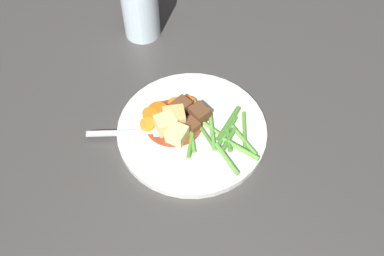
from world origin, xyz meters
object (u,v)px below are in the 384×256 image
object	(u,v)px
dinner_plate	(192,130)
carrot_slice_3	(150,114)
potato_chunk_0	(174,118)
fork	(141,132)
meat_chunk_1	(191,127)
meat_chunk_2	(200,114)
water_glass	(141,10)
carrot_slice_1	(148,125)
meat_chunk_0	(181,108)
carrot_slice_2	(158,110)
carrot_slice_4	(176,105)
potato_chunk_2	(177,135)
carrot_slice_0	(187,105)
potato_chunk_1	(166,124)

from	to	relation	value
dinner_plate	carrot_slice_3	bearing A→B (deg)	10.20
potato_chunk_0	fork	world-z (taller)	potato_chunk_0
meat_chunk_1	potato_chunk_0	bearing A→B (deg)	0.51
meat_chunk_2	water_glass	distance (m)	0.27
carrot_slice_1	water_glass	size ratio (longest dim) A/B	0.23
carrot_slice_1	fork	xyz separation A→B (m)	(0.00, 0.02, -0.00)
meat_chunk_0	carrot_slice_1	bearing A→B (deg)	58.26
carrot_slice_2	water_glass	size ratio (longest dim) A/B	0.31
carrot_slice_2	carrot_slice_4	xyz separation A→B (m)	(-0.02, -0.03, 0.00)
potato_chunk_2	fork	xyz separation A→B (m)	(0.06, 0.02, -0.01)
carrot_slice_4	meat_chunk_0	distance (m)	0.02
carrot_slice_2	potato_chunk_2	xyz separation A→B (m)	(-0.06, 0.03, 0.01)
potato_chunk_2	carrot_slice_4	bearing A→B (deg)	-57.09
carrot_slice_4	fork	world-z (taller)	carrot_slice_4
meat_chunk_0	meat_chunk_2	size ratio (longest dim) A/B	1.04
carrot_slice_0	meat_chunk_2	world-z (taller)	meat_chunk_2
carrot_slice_1	potato_chunk_2	bearing A→B (deg)	-177.29
meat_chunk_1	carrot_slice_0	bearing A→B (deg)	-52.18
carrot_slice_0	carrot_slice_2	bearing A→B (deg)	41.59
meat_chunk_1	carrot_slice_3	bearing A→B (deg)	6.65
carrot_slice_4	meat_chunk_1	bearing A→B (deg)	147.26
potato_chunk_1	water_glass	distance (m)	0.27
meat_chunk_0	fork	world-z (taller)	meat_chunk_0
potato_chunk_1	potato_chunk_2	world-z (taller)	potato_chunk_1
carrot_slice_1	meat_chunk_1	xyz separation A→B (m)	(-0.07, -0.03, 0.00)
carrot_slice_1	meat_chunk_0	size ratio (longest dim) A/B	0.80
carrot_slice_4	dinner_plate	bearing A→B (deg)	150.94
meat_chunk_2	meat_chunk_1	bearing A→B (deg)	90.04
carrot_slice_0	potato_chunk_1	distance (m)	0.06
carrot_slice_3	potato_chunk_1	bearing A→B (deg)	165.45
carrot_slice_1	carrot_slice_3	bearing A→B (deg)	-65.73
meat_chunk_2	carrot_slice_1	bearing A→B (deg)	41.56
carrot_slice_2	carrot_slice_4	size ratio (longest dim) A/B	1.36
carrot_slice_1	potato_chunk_0	bearing A→B (deg)	-139.43
water_glass	fork	bearing A→B (deg)	122.77
carrot_slice_3	meat_chunk_2	bearing A→B (deg)	-153.22
carrot_slice_0	carrot_slice_2	world-z (taller)	carrot_slice_0
meat_chunk_2	fork	size ratio (longest dim) A/B	0.20
dinner_plate	carrot_slice_2	xyz separation A→B (m)	(0.07, -0.00, 0.01)
potato_chunk_0	meat_chunk_1	distance (m)	0.03
carrot_slice_4	potato_chunk_1	bearing A→B (deg)	102.50
potato_chunk_1	meat_chunk_0	size ratio (longest dim) A/B	1.04
carrot_slice_2	potato_chunk_1	bearing A→B (deg)	141.34
carrot_slice_3	potato_chunk_0	size ratio (longest dim) A/B	0.69
meat_chunk_0	fork	distance (m)	0.08
potato_chunk_1	meat_chunk_1	size ratio (longest dim) A/B	1.35
water_glass	potato_chunk_0	bearing A→B (deg)	135.69
carrot_slice_1	carrot_slice_3	world-z (taller)	carrot_slice_1
potato_chunk_1	meat_chunk_2	xyz separation A→B (m)	(-0.04, -0.05, -0.00)
potato_chunk_1	potato_chunk_2	distance (m)	0.03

